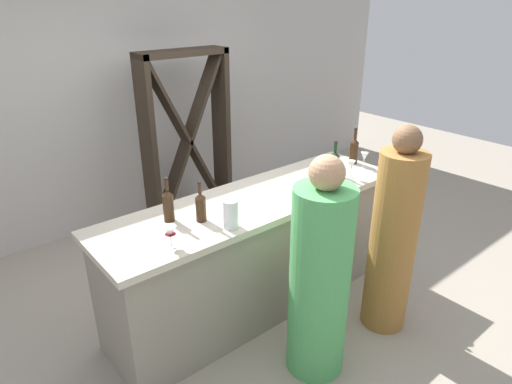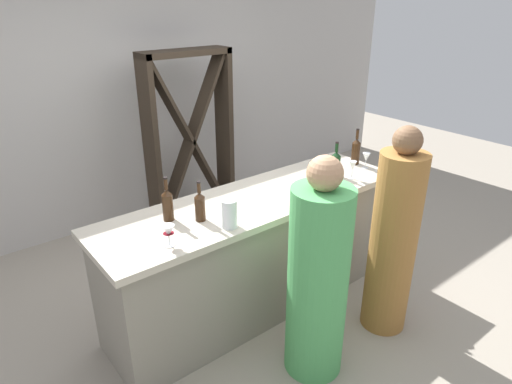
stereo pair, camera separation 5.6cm
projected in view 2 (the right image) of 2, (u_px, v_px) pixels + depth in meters
The scene contains 14 objects.
ground_plane at pixel (256, 303), 3.77m from camera, with size 12.00×12.00×0.00m, color #9E9384.
back_wall at pixel (128, 94), 4.77m from camera, with size 8.00×0.10×2.80m, color #BCB7B2.
bar_counter at pixel (256, 253), 3.57m from camera, with size 2.52×0.72×0.97m.
wine_rack at pixel (190, 140), 4.80m from camera, with size 0.96×0.28×1.88m.
wine_bottle_leftmost_amber_brown at pixel (168, 204), 3.00m from camera, with size 0.07×0.07×0.31m.
wine_bottle_second_left_amber_brown at pixel (200, 206), 3.00m from camera, with size 0.07×0.07×0.29m.
wine_bottle_center_dark_green at pixel (336, 163), 3.73m from camera, with size 0.08×0.08×0.30m.
wine_bottle_second_right_amber_brown at pixel (356, 151), 4.00m from camera, with size 0.08×0.08×0.33m.
wine_glass_near_left at pixel (168, 232), 2.70m from camera, with size 0.08×0.08×0.14m.
wine_glass_near_center at pixel (353, 166), 3.69m from camera, with size 0.06×0.06×0.15m.
wine_glass_near_right at pixel (366, 158), 3.91m from camera, with size 0.07×0.07×0.14m.
water_pitcher at pixel (229, 214), 2.92m from camera, with size 0.11×0.11×0.20m.
person_left_guest at pixel (318, 280), 2.86m from camera, with size 0.44×0.44×1.55m.
person_center_guest at pixel (393, 241), 3.25m from camera, with size 0.36×0.36×1.60m.
Camera 2 is at (-1.91, -2.39, 2.39)m, focal length 31.40 mm.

